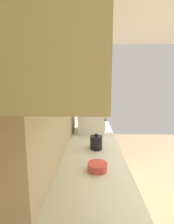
{
  "coord_description": "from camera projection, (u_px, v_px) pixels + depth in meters",
  "views": [
    {
      "loc": [
        -1.87,
        1.37,
        1.64
      ],
      "look_at": [
        -0.64,
        1.41,
        1.44
      ],
      "focal_mm": 25.19,
      "sensor_mm": 36.0,
      "label": 1
    }
  ],
  "objects": [
    {
      "name": "counter_run",
      "position": [
        92.0,
        200.0,
        1.65
      ],
      "size": [
        3.44,
        0.65,
        0.92
      ],
      "color": "beige",
      "rests_on": "ground_plane"
    },
    {
      "name": "bowl",
      "position": [
        97.0,
        166.0,
        1.35
      ],
      "size": [
        0.17,
        0.17,
        0.07
      ],
      "color": "#D84C47",
      "rests_on": "counter_run"
    },
    {
      "name": "microwave",
      "position": [
        91.0,
        120.0,
        2.54
      ],
      "size": [
        0.53,
        0.4,
        0.34
      ],
      "color": "white",
      "rests_on": "counter_run"
    },
    {
      "name": "wall_back",
      "position": [
        62.0,
        113.0,
        1.9
      ],
      "size": [
        4.35,
        0.12,
        2.64
      ],
      "primitive_type": "cube",
      "color": "beige",
      "rests_on": "ground_plane"
    },
    {
      "name": "oven_range",
      "position": [
        92.0,
        137.0,
        3.66
      ],
      "size": [
        0.66,
        0.62,
        1.1
      ],
      "color": "black",
      "rests_on": "ground_plane"
    },
    {
      "name": "upper_cabinets",
      "position": [
        78.0,
        60.0,
        1.42
      ],
      "size": [
        2.21,
        0.35,
        0.61
      ],
      "color": "beige"
    },
    {
      "name": "kettle",
      "position": [
        96.0,
        143.0,
        1.81
      ],
      "size": [
        0.19,
        0.14,
        0.18
      ],
      "color": "black",
      "rests_on": "counter_run"
    }
  ]
}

